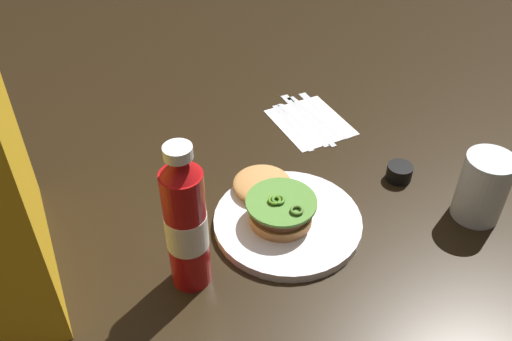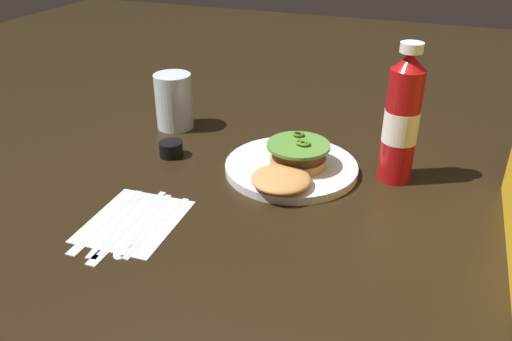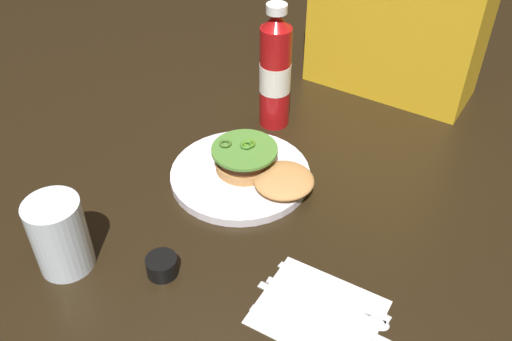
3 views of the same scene
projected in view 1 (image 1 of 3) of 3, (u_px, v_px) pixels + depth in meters
The scene contains 12 objects.
ground_plane at pixel (312, 206), 1.00m from camera, with size 3.00×3.00×0.00m, color black.
dinner_plate at pixel (288, 222), 0.96m from camera, with size 0.26×0.26×0.02m, color white.
burger_sandwich at pixel (274, 200), 0.96m from camera, with size 0.20×0.12×0.05m.
ketchup_bottle at pixel (186, 224), 0.80m from camera, with size 0.06×0.06×0.26m.
water_glass at pixel (483, 187), 0.95m from camera, with size 0.08×0.08×0.13m, color silver.
condiment_cup at pixel (399, 172), 1.06m from camera, with size 0.05×0.05×0.03m, color black.
napkin at pixel (310, 122), 1.21m from camera, with size 0.17×0.14×0.00m, color silver.
steak_knife at pixel (321, 110), 1.24m from camera, with size 0.20×0.02×0.00m.
table_knife at pixel (312, 113), 1.23m from camera, with size 0.20×0.04×0.00m.
butter_knife at pixel (304, 115), 1.23m from camera, with size 0.22×0.02×0.00m.
spoon_utensil at pixel (295, 117), 1.22m from camera, with size 0.19×0.04×0.00m.
fork_utensil at pixel (290, 121), 1.21m from camera, with size 0.19×0.03×0.00m.
Camera 1 is at (-0.62, 0.40, 0.69)m, focal length 38.39 mm.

